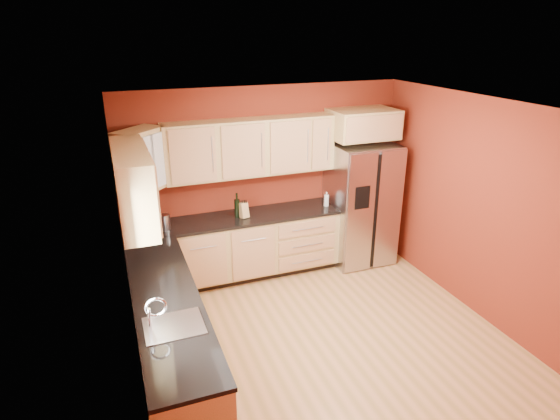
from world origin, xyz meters
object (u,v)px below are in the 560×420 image
at_px(wine_bottle_a, 151,216).
at_px(knife_block, 244,210).
at_px(refrigerator, 360,203).
at_px(canister_left, 165,222).
at_px(soap_dispenser, 326,199).

distance_m(wine_bottle_a, knife_block, 1.21).
height_order(refrigerator, canister_left, refrigerator).
xyz_separation_m(refrigerator, canister_left, (-2.82, -0.01, 0.13)).
bearing_deg(knife_block, wine_bottle_a, 161.36).
height_order(refrigerator, wine_bottle_a, refrigerator).
bearing_deg(soap_dispenser, canister_left, -179.10).
xyz_separation_m(refrigerator, wine_bottle_a, (-2.98, 0.06, 0.21)).
xyz_separation_m(canister_left, wine_bottle_a, (-0.16, 0.07, 0.08)).
bearing_deg(refrigerator, knife_block, 179.30).
relative_size(refrigerator, soap_dispenser, 8.69).
bearing_deg(soap_dispenser, wine_bottle_a, 179.18).
distance_m(canister_left, wine_bottle_a, 0.20).
xyz_separation_m(refrigerator, soap_dispenser, (-0.55, 0.02, 0.13)).
relative_size(refrigerator, knife_block, 8.56).
distance_m(canister_left, soap_dispenser, 2.27).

